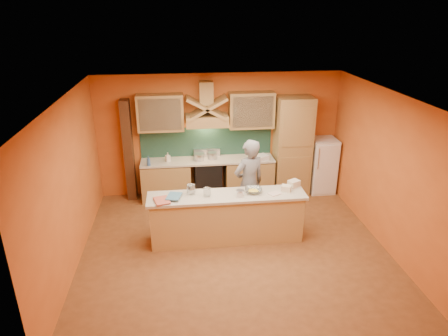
{
  "coord_description": "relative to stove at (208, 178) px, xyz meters",
  "views": [
    {
      "loc": [
        -0.92,
        -6.2,
        4.15
      ],
      "look_at": [
        -0.08,
        0.9,
        1.23
      ],
      "focal_mm": 32.0,
      "sensor_mm": 36.0,
      "label": 1
    }
  ],
  "objects": [
    {
      "name": "ceiling",
      "position": [
        0.3,
        -2.2,
        2.35
      ],
      "size": [
        5.5,
        5.0,
        0.01
      ],
      "primitive_type": "cube",
      "color": "white",
      "rests_on": "wall_back"
    },
    {
      "name": "base_cabinet_right",
      "position": [
        0.95,
        0.0,
        -0.02
      ],
      "size": [
        1.1,
        0.6,
        0.86
      ],
      "primitive_type": "cube",
      "color": "#A7834C",
      "rests_on": "floor"
    },
    {
      "name": "pantry_column",
      "position": [
        1.95,
        0.0,
        0.7
      ],
      "size": [
        0.8,
        0.6,
        2.3
      ],
      "primitive_type": "cube",
      "color": "#A7834C",
      "rests_on": "floor"
    },
    {
      "name": "person",
      "position": [
        0.69,
        -1.41,
        0.46
      ],
      "size": [
        0.78,
        0.66,
        1.82
      ],
      "primitive_type": "imported",
      "rotation": [
        0.0,
        0.0,
        3.54
      ],
      "color": "slate",
      "rests_on": "floor"
    },
    {
      "name": "bowl_back",
      "position": [
        1.3,
        -0.06,
        0.5
      ],
      "size": [
        0.23,
        0.23,
        0.07
      ],
      "primitive_type": "imported",
      "rotation": [
        0.0,
        0.0,
        0.11
      ],
      "color": "silver",
      "rests_on": "counter_top"
    },
    {
      "name": "island_top",
      "position": [
        0.2,
        -1.9,
        0.47
      ],
      "size": [
        2.9,
        0.62,
        0.05
      ],
      "primitive_type": "cube",
      "color": "#B7AE9B",
      "rests_on": "island_body"
    },
    {
      "name": "grocery_bag_a",
      "position": [
        1.51,
        -1.7,
        0.56
      ],
      "size": [
        0.25,
        0.23,
        0.13
      ],
      "primitive_type": "cube",
      "rotation": [
        0.0,
        0.0,
        0.48
      ],
      "color": "beige",
      "rests_on": "island_top"
    },
    {
      "name": "book_lower",
      "position": [
        -1.1,
        -2.07,
        0.51
      ],
      "size": [
        0.33,
        0.39,
        0.03
      ],
      "primitive_type": "imported",
      "rotation": [
        0.0,
        0.0,
        0.24
      ],
      "color": "#B95542",
      "rests_on": "island_top"
    },
    {
      "name": "mixing_bowl",
      "position": [
        0.7,
        -1.86,
        0.53
      ],
      "size": [
        0.35,
        0.35,
        0.08
      ],
      "primitive_type": "imported",
      "rotation": [
        0.0,
        0.0,
        -0.14
      ],
      "color": "white",
      "rests_on": "island_top"
    },
    {
      "name": "range_hood",
      "position": [
        0.0,
        0.05,
        1.37
      ],
      "size": [
        0.92,
        0.5,
        0.24
      ],
      "primitive_type": "cube",
      "color": "#A7834C",
      "rests_on": "wall_back"
    },
    {
      "name": "upper_cabinet_right",
      "position": [
        1.0,
        0.12,
        1.55
      ],
      "size": [
        1.0,
        0.35,
        0.8
      ],
      "primitive_type": "cube",
      "color": "#A7834C",
      "rests_on": "wall_back"
    },
    {
      "name": "dish_rack",
      "position": [
        1.18,
        -0.17,
        0.53
      ],
      "size": [
        0.38,
        0.34,
        0.11
      ],
      "primitive_type": "cube",
      "rotation": [
        0.0,
        0.0,
        0.38
      ],
      "color": "silver",
      "rests_on": "counter_top"
    },
    {
      "name": "grocery_bag_b",
      "position": [
        1.32,
        -1.87,
        0.55
      ],
      "size": [
        0.22,
        0.2,
        0.11
      ],
      "primitive_type": "cube",
      "rotation": [
        0.0,
        0.0,
        -0.48
      ],
      "color": "beige",
      "rests_on": "island_top"
    },
    {
      "name": "hood_chimney",
      "position": [
        0.0,
        0.15,
        1.95
      ],
      "size": [
        0.3,
        0.3,
        0.5
      ],
      "primitive_type": "cube",
      "color": "#A7834C",
      "rests_on": "wall_back"
    },
    {
      "name": "upper_cabinet_left",
      "position": [
        -1.0,
        0.12,
        1.55
      ],
      "size": [
        1.0,
        0.35,
        0.8
      ],
      "primitive_type": "cube",
      "color": "#A7834C",
      "rests_on": "wall_back"
    },
    {
      "name": "island_body",
      "position": [
        0.2,
        -1.9,
        -0.01
      ],
      "size": [
        2.8,
        0.55,
        0.88
      ],
      "primitive_type": "cube",
      "color": "tan",
      "rests_on": "floor"
    },
    {
      "name": "jar_small",
      "position": [
        -0.16,
        -1.9,
        0.57
      ],
      "size": [
        0.16,
        0.16,
        0.15
      ],
      "primitive_type": "cylinder",
      "rotation": [
        0.0,
        0.0,
        -0.26
      ],
      "color": "silver",
      "rests_on": "island_top"
    },
    {
      "name": "kitchen_scale",
      "position": [
        0.43,
        -1.98,
        0.55
      ],
      "size": [
        0.14,
        0.14,
        0.1
      ],
      "primitive_type": "cube",
      "rotation": [
        0.0,
        0.0,
        -0.16
      ],
      "color": "silver",
      "rests_on": "island_top"
    },
    {
      "name": "jar_large",
      "position": [
        -0.45,
        -1.78,
        0.58
      ],
      "size": [
        0.19,
        0.19,
        0.18
      ],
      "primitive_type": "cylinder",
      "rotation": [
        0.0,
        0.0,
        0.25
      ],
      "color": "silver",
      "rests_on": "island_top"
    },
    {
      "name": "wall_back",
      "position": [
        0.3,
        0.3,
        0.95
      ],
      "size": [
        5.5,
        0.02,
        2.8
      ],
      "primitive_type": "cube",
      "color": "#CA6427",
      "rests_on": "floor"
    },
    {
      "name": "wall_right",
      "position": [
        3.05,
        -2.2,
        0.95
      ],
      "size": [
        0.02,
        5.0,
        2.8
      ],
      "primitive_type": "cube",
      "color": "#CA6427",
      "rests_on": "floor"
    },
    {
      "name": "pot_large",
      "position": [
        -0.19,
        -0.01,
        0.52
      ],
      "size": [
        0.25,
        0.25,
        0.14
      ],
      "primitive_type": "cylinder",
      "rotation": [
        0.0,
        0.0,
        -0.17
      ],
      "color": "silver",
      "rests_on": "stove"
    },
    {
      "name": "backsplash",
      "position": [
        -0.0,
        0.28,
        0.8
      ],
      "size": [
        3.0,
        0.03,
        0.7
      ],
      "primitive_type": "cube",
      "color": "#1A3A2F",
      "rests_on": "wall_back"
    },
    {
      "name": "floor",
      "position": [
        0.3,
        -2.2,
        -0.45
      ],
      "size": [
        5.5,
        5.0,
        0.01
      ],
      "primitive_type": "cube",
      "color": "brown",
      "rests_on": "ground"
    },
    {
      "name": "fridge",
      "position": [
        2.7,
        0.0,
        0.2
      ],
      "size": [
        0.58,
        0.6,
        1.3
      ],
      "primitive_type": "cube",
      "color": "white",
      "rests_on": "floor"
    },
    {
      "name": "wall_left",
      "position": [
        -2.45,
        -2.2,
        0.95
      ],
      "size": [
        0.02,
        5.0,
        2.8
      ],
      "primitive_type": "cube",
      "color": "#CA6427",
      "rests_on": "floor"
    },
    {
      "name": "stove",
      "position": [
        0.0,
        0.0,
        0.0
      ],
      "size": [
        0.6,
        0.58,
        0.9
      ],
      "primitive_type": "cube",
      "color": "black",
      "rests_on": "floor"
    },
    {
      "name": "wall_front",
      "position": [
        0.3,
        -4.7,
        0.95
      ],
      "size": [
        5.5,
        0.02,
        2.8
      ],
      "primitive_type": "cube",
      "color": "#CA6427",
      "rests_on": "floor"
    },
    {
      "name": "soap_bottle_b",
      "position": [
        -1.3,
        -0.23,
        0.58
      ],
      "size": [
        0.11,
        0.11,
        0.22
      ],
      "primitive_type": "imported",
      "rotation": [
        0.0,
        0.0,
        0.36
      ],
      "color": "#345B91",
      "rests_on": "counter_top"
    },
    {
      "name": "cloth",
      "position": [
        1.07,
        -1.97,
        0.5
      ],
      "size": [
        0.27,
        0.25,
        0.01
      ],
      "primitive_type": "cube",
      "rotation": [
        0.0,
        0.0,
        0.51
      ],
      "color": "beige",
      "rests_on": "island_top"
    },
    {
      "name": "base_cabinet_left",
      "position": [
        -0.95,
        0.0,
        -0.02
      ],
      "size": [
        1.1,
        0.6,
        0.86
      ],
      "primitive_type": "cube",
      "color": "#A7834C",
      "rests_on": "floor"
    },
    {
      "name": "counter_top",
      "position": [
        -0.0,
        0.0,
        0.45
      ],
      "size": [
        3.0,
        0.62,
        0.04
      ],
      "primitive_type": "cube",
      "color": "#B7AE9B",
      "rests_on": "base_cabinet_left"
    },
    {
      "name": "trim_column_left",
      "position": [
        -1.75,
        0.15,
        0.7
      ],
      "size": [
        0.2,
        0.3,
        2.3
      ],
      "primitive_type": "cube",
      "color": "#472816",
      "rests_on": "floor"
    },
    {
      "name": "pot_small",
      "position": [
        0.11,
        0.04,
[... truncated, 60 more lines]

